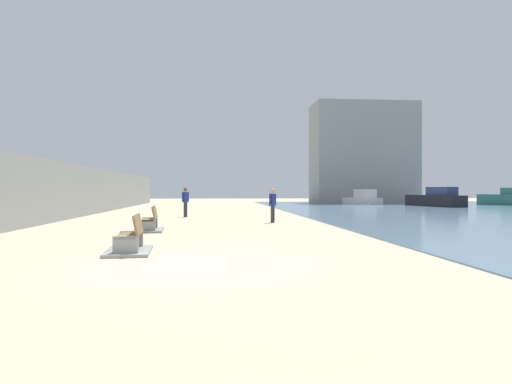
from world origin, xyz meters
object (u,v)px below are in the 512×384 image
Objects in this scene: bench_near at (130,243)px; person_walking at (273,203)px; boat_nearest at (362,199)px; boat_distant at (508,198)px; boat_far_right at (436,199)px; bench_far at (149,225)px; person_standing at (185,200)px.

bench_near is 11.98m from person_walking.
boat_nearest is at bearing 64.86° from bench_near.
boat_far_right is (-8.73, -2.35, 0.01)m from boat_distant.
bench_near is 1.29× the size of person_walking.
bench_near is 6.54m from bench_far.
bench_near is 46.52m from boat_distant.
person_walking is 0.96× the size of person_standing.
boat_distant reaches higher than person_walking.
person_standing is at bearing -145.72° from boat_far_right.
boat_distant reaches higher than bench_near.
boat_far_right is (4.71, -7.82, 0.11)m from boat_nearest.
bench_near is at bearing -133.30° from boat_distant.
person_standing is at bearing 88.19° from bench_near.
person_standing is 29.39m from boat_nearest.
boat_far_right reaches higher than person_standing.
boat_far_right is at bearing 46.72° from bench_far.
bench_near is 39.11m from boat_far_right.
person_walking is 6.90m from person_standing.
boat_distant reaches higher than boat_nearest.
bench_near is 1.24× the size of person_standing.
person_walking is (5.03, 10.85, 0.74)m from bench_near.
person_standing is (0.51, 16.06, 0.79)m from bench_near.
person_standing reaches higher than bench_far.
bench_near is at bearing -91.81° from person_standing.
bench_far is 6.94m from person_walking.
boat_nearest is (17.95, 23.27, -0.40)m from person_standing.
boat_distant is at bearing 40.57° from person_walking.
boat_far_right reaches higher than boat_nearest.
boat_distant is (32.25, 27.32, 0.50)m from bench_far.
bench_near is 16.09m from person_standing.
bench_far is 42.28m from boat_distant.
person_walking is 27.49m from boat_far_right.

